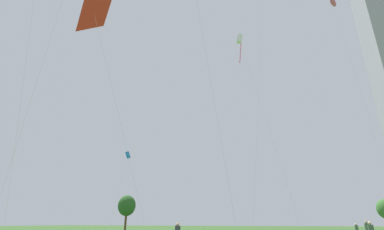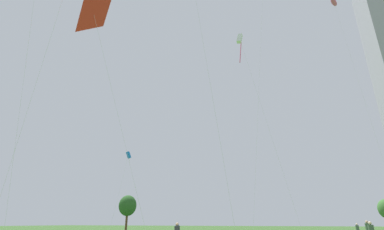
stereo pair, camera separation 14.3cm
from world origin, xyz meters
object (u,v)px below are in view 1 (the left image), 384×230
person_standing_5 (368,229)px  kite_flying_2 (333,3)px  person_standing_1 (357,230)px  kite_flying_0 (240,41)px  kite_flying_7 (94,14)px  kite_flying_3 (128,155)px  park_tree_0 (127,206)px

person_standing_5 → kite_flying_2: size_ratio=0.05×
person_standing_1 → kite_flying_0: 25.29m
kite_flying_2 → kite_flying_7: kite_flying_2 is taller
person_standing_1 → kite_flying_0: kite_flying_0 is taller
kite_flying_2 → kite_flying_3: size_ratio=2.75×
person_standing_1 → kite_flying_2: size_ratio=0.05×
person_standing_1 → kite_flying_0: size_ratio=0.07×
person_standing_1 → kite_flying_7: bearing=153.5°
kite_flying_0 → kite_flying_3: size_ratio=1.80×
kite_flying_3 → park_tree_0: kite_flying_3 is taller
person_standing_5 → kite_flying_7: (-18.75, -18.42, 15.98)m
kite_flying_2 → kite_flying_3: (-34.58, -2.38, -22.37)m
kite_flying_2 → park_tree_0: kite_flying_2 is taller
person_standing_5 → kite_flying_0: size_ratio=0.08×
person_standing_1 → person_standing_5: size_ratio=0.86×
kite_flying_2 → kite_flying_3: 41.25m
person_standing_1 → kite_flying_0: bearing=145.8°
kite_flying_2 → park_tree_0: size_ratio=5.58×
kite_flying_7 → person_standing_5: bearing=44.5°
person_standing_5 → kite_flying_3: 34.10m
kite_flying_0 → park_tree_0: size_ratio=3.66×
kite_flying_0 → kite_flying_2: kite_flying_2 is taller
person_standing_5 → kite_flying_7: 30.76m
kite_flying_0 → kite_flying_3: 25.99m
kite_flying_3 → kite_flying_7: 28.73m
person_standing_5 → kite_flying_7: bearing=-134.0°
kite_flying_0 → park_tree_0: kite_flying_0 is taller
kite_flying_0 → person_standing_1: bearing=45.2°
person_standing_1 → kite_flying_7: 34.82m
kite_flying_7 → kite_flying_0: bearing=59.1°
kite_flying_3 → kite_flying_7: bearing=-63.1°
person_standing_5 → kite_flying_7: kite_flying_7 is taller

